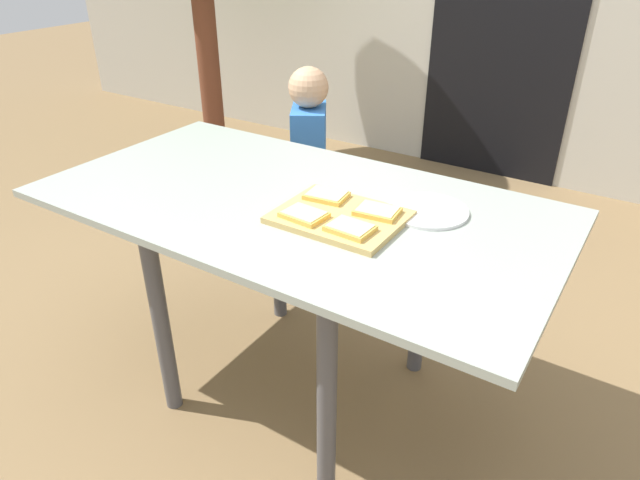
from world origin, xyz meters
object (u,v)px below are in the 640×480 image
pizza_slice_far_right (377,211)px  child_left (309,163)px  dining_table (295,227)px  cutting_board (340,217)px  pizza_slice_near_right (350,228)px  pizza_slice_far_left (326,195)px  plate_white_right (428,211)px  pizza_slice_near_left (304,215)px

pizza_slice_far_right → child_left: 0.97m
dining_table → cutting_board: 0.21m
pizza_slice_near_right → pizza_slice_far_left: (-0.16, 0.14, 0.00)m
pizza_slice_near_right → pizza_slice_far_left: 0.21m
pizza_slice_near_right → pizza_slice_far_right: (0.01, 0.13, 0.00)m
plate_white_right → pizza_slice_far_right: bearing=-130.8°
child_left → plate_white_right: bearing=-35.3°
dining_table → child_left: child_left is taller
pizza_slice_far_left → pizza_slice_near_left: bearing=-83.8°
pizza_slice_near_left → pizza_slice_far_right: same height
dining_table → pizza_slice_far_left: pizza_slice_far_left is taller
cutting_board → pizza_slice_near_left: 0.10m
pizza_slice_far_left → plate_white_right: size_ratio=0.55×
pizza_slice_near_right → plate_white_right: (0.11, 0.24, -0.02)m
pizza_slice_far_right → plate_white_right: size_ratio=0.55×
pizza_slice_far_right → dining_table: bearing=-175.9°
pizza_slice_near_left → pizza_slice_near_right: 0.14m
pizza_slice_far_left → pizza_slice_far_right: bearing=-3.7°
dining_table → pizza_slice_near_left: size_ratio=12.48×
dining_table → pizza_slice_near_right: 0.30m
pizza_slice_near_right → cutting_board: bearing=136.8°
dining_table → pizza_slice_near_right: pizza_slice_near_right is taller
pizza_slice_near_left → pizza_slice_far_left: same height
pizza_slice_near_left → plate_white_right: 0.36m
pizza_slice_far_right → pizza_slice_far_left: (-0.17, 0.01, 0.00)m
pizza_slice_far_right → child_left: size_ratio=0.13×
cutting_board → plate_white_right: (0.19, 0.17, -0.00)m
pizza_slice_near_left → child_left: child_left is taller
child_left → pizza_slice_far_left: bearing=-52.6°
pizza_slice_near_left → pizza_slice_far_left: bearing=96.2°
pizza_slice_near_right → child_left: child_left is taller
cutting_board → child_left: 0.95m
dining_table → pizza_slice_near_right: (0.25, -0.11, 0.12)m
pizza_slice_far_left → cutting_board: bearing=-38.6°
cutting_board → dining_table: bearing=167.7°
pizza_slice_near_left → pizza_slice_near_right: bearing=0.3°
child_left → dining_table: bearing=-59.3°
cutting_board → plate_white_right: size_ratio=1.49×
pizza_slice_far_right → pizza_slice_near_right: bearing=-96.1°
pizza_slice_near_right → child_left: bearing=129.8°
cutting_board → child_left: size_ratio=0.36×
child_left → pizza_slice_far_right: bearing=-44.7°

